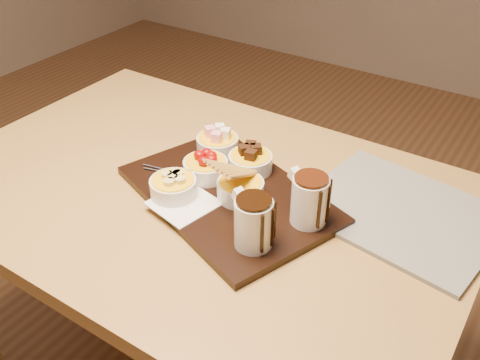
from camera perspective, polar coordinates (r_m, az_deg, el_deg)
The scene contains 12 objects.
dining_table at distance 1.26m, azimuth -4.25°, elevation -4.42°, with size 1.20×0.80×0.75m.
serving_board at distance 1.16m, azimuth -1.24°, elevation -1.61°, with size 0.46×0.30×0.02m, color black.
napkin at distance 1.12m, azimuth -6.01°, elevation -2.49°, with size 0.12×0.12×0.00m, color white.
bowl_marshmallows at distance 1.28m, azimuth -2.43°, elevation 3.80°, with size 0.10×0.10×0.04m, color silver.
bowl_cake at distance 1.21m, azimuth 1.11°, elevation 1.87°, with size 0.10×0.10×0.04m, color silver.
bowl_strawberries at distance 1.19m, azimuth -3.69°, elevation 1.23°, with size 0.10×0.10×0.04m, color silver.
bowl_biscotti at distance 1.12m, azimuth 0.04°, elevation -1.01°, with size 0.10×0.10×0.04m, color silver.
bowl_bananas at distance 1.14m, azimuth -7.12°, elevation -0.80°, with size 0.10×0.10×0.04m, color silver.
pitcher_dark_chocolate at distance 0.99m, azimuth 1.45°, elevation -4.66°, with size 0.07×0.07×0.10m, color silver.
pitcher_milk_chocolate at distance 1.05m, azimuth 7.41°, elevation -2.22°, with size 0.07×0.07×0.10m, color silver.
fondue_skewers at distance 1.20m, azimuth -4.92°, elevation 0.43°, with size 0.26×0.03×0.01m, color silver, non-canonical shape.
newspaper at distance 1.16m, azimuth 16.74°, elevation -3.30°, with size 0.38×0.30×0.01m, color beige.
Camera 1 is at (0.61, -0.76, 1.44)m, focal length 40.00 mm.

